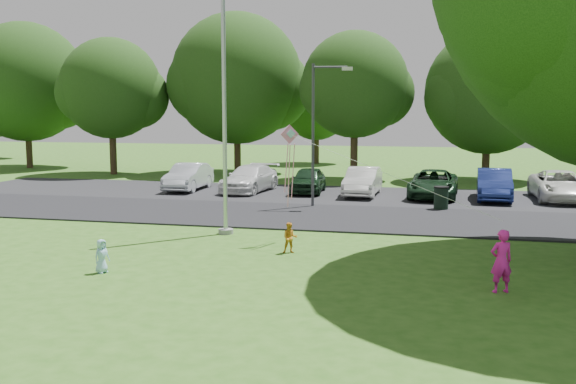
% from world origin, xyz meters
% --- Properties ---
extents(ground, '(120.00, 120.00, 0.00)m').
position_xyz_m(ground, '(0.00, 0.00, 0.00)').
color(ground, '#2B5A17').
rests_on(ground, ground).
extents(park_road, '(60.00, 6.00, 0.06)m').
position_xyz_m(park_road, '(0.00, 9.00, 0.03)').
color(park_road, black).
rests_on(park_road, ground).
extents(parking_strip, '(42.00, 7.00, 0.06)m').
position_xyz_m(parking_strip, '(0.00, 15.50, 0.03)').
color(parking_strip, black).
rests_on(parking_strip, ground).
extents(flagpole, '(0.50, 0.50, 10.00)m').
position_xyz_m(flagpole, '(-3.50, 5.00, 4.17)').
color(flagpole, '#B7BABF').
rests_on(flagpole, ground).
extents(street_lamp, '(1.70, 0.39, 6.04)m').
position_xyz_m(street_lamp, '(-1.59, 11.54, 3.63)').
color(street_lamp, '#3F3F44').
rests_on(street_lamp, ground).
extents(trash_can, '(0.63, 0.63, 0.99)m').
position_xyz_m(trash_can, '(3.50, 11.89, 0.50)').
color(trash_can, black).
rests_on(trash_can, ground).
extents(tree_row, '(64.35, 11.94, 10.88)m').
position_xyz_m(tree_row, '(1.59, 24.23, 5.71)').
color(tree_row, '#332316').
rests_on(tree_row, ground).
extents(horizon_trees, '(77.46, 7.20, 7.02)m').
position_xyz_m(horizon_trees, '(4.06, 33.88, 4.30)').
color(horizon_trees, '#332316').
rests_on(horizon_trees, ground).
extents(parked_cars, '(19.77, 5.17, 1.40)m').
position_xyz_m(parked_cars, '(0.82, 15.55, 0.72)').
color(parked_cars, '#B2B7BF').
rests_on(parked_cars, ground).
extents(woman, '(0.62, 0.53, 1.45)m').
position_xyz_m(woman, '(4.81, -0.21, 0.72)').
color(woman, '#E01D99').
rests_on(woman, ground).
extents(child_yellow, '(0.51, 0.44, 0.89)m').
position_xyz_m(child_yellow, '(-0.74, 2.63, 0.45)').
color(child_yellow, orange).
rests_on(child_yellow, ground).
extents(child_blue, '(0.42, 0.50, 0.87)m').
position_xyz_m(child_blue, '(-4.86, -0.69, 0.43)').
color(child_blue, '#99CBEB').
rests_on(child_blue, ground).
extents(kite, '(6.18, 4.56, 2.57)m').
position_xyz_m(kite, '(-0.93, 3.97, 2.90)').
color(kite, pink).
rests_on(kite, ground).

